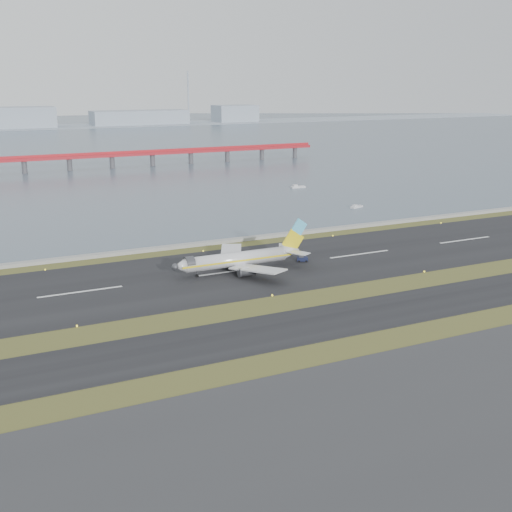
% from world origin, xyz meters
% --- Properties ---
extents(ground, '(1000.00, 1000.00, 0.00)m').
position_xyz_m(ground, '(0.00, 0.00, 0.00)').
color(ground, '#37491A').
rests_on(ground, ground).
extents(apron_strip, '(1000.00, 50.00, 0.10)m').
position_xyz_m(apron_strip, '(0.00, -55.00, 0.05)').
color(apron_strip, '#313134').
rests_on(apron_strip, ground).
extents(taxiway_strip, '(1000.00, 18.00, 0.10)m').
position_xyz_m(taxiway_strip, '(0.00, -12.00, 0.05)').
color(taxiway_strip, black).
rests_on(taxiway_strip, ground).
extents(runway_strip, '(1000.00, 45.00, 0.10)m').
position_xyz_m(runway_strip, '(0.00, 30.00, 0.05)').
color(runway_strip, black).
rests_on(runway_strip, ground).
extents(seawall, '(1000.00, 2.50, 1.00)m').
position_xyz_m(seawall, '(0.00, 60.00, 0.50)').
color(seawall, gray).
rests_on(seawall, ground).
extents(bay_water, '(1400.00, 800.00, 1.30)m').
position_xyz_m(bay_water, '(0.00, 460.00, 0.00)').
color(bay_water, '#475566').
rests_on(bay_water, ground).
extents(red_pier, '(260.00, 5.00, 10.20)m').
position_xyz_m(red_pier, '(20.00, 250.00, 7.28)').
color(red_pier, '#AB1D25').
rests_on(red_pier, ground).
extents(far_shoreline, '(1400.00, 80.00, 60.50)m').
position_xyz_m(far_shoreline, '(13.62, 620.00, 6.07)').
color(far_shoreline, '#96A2B1').
rests_on(far_shoreline, ground).
extents(airliner, '(38.52, 32.89, 12.80)m').
position_xyz_m(airliner, '(1.91, 29.34, 3.46)').
color(airliner, silver).
rests_on(airliner, ground).
extents(pushback_tug, '(3.38, 2.72, 1.90)m').
position_xyz_m(pushback_tug, '(21.02, 30.39, 0.92)').
color(pushback_tug, '#131834').
rests_on(pushback_tug, ground).
extents(workboat_near, '(6.26, 3.72, 1.45)m').
position_xyz_m(workboat_near, '(79.43, 89.72, 0.46)').
color(workboat_near, silver).
rests_on(workboat_near, ground).
extents(workboat_far, '(7.07, 2.28, 1.71)m').
position_xyz_m(workboat_far, '(82.28, 142.85, 0.54)').
color(workboat_far, silver).
rests_on(workboat_far, ground).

